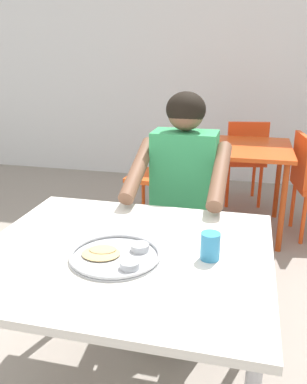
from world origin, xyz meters
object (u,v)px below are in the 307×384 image
Objects in this scene: thali_tray at (116,255)px; table_background_red at (236,156)px; table_foreground at (125,266)px; chair_foreground at (187,219)px; chair_red_left at (164,171)px; drinking_cup at (210,245)px; diner_foreground at (181,191)px; chair_red_far at (244,156)px.

thali_tray is 2.03m from table_background_red.
table_foreground is 1.30× the size of chair_foreground.
table_foreground is at bearing -99.79° from table_background_red.
table_background_red is at bearing 3.92° from chair_red_left.
drinking_cup is at bearing -73.21° from chair_red_left.
chair_red_left reaches higher than table_foreground.
diner_foreground reaches higher than chair_red_far.
drinking_cup is 0.12× the size of chair_red_far.
table_foreground is at bearing -178.51° from drinking_cup.
table_foreground is 10.82× the size of drinking_cup.
chair_foreground reaches higher than chair_red_far.
chair_red_far is at bearing 80.92° from diner_foreground.
chair_red_far is (0.29, 1.64, -0.00)m from chair_foreground.
table_background_red is (0.02, 1.92, -0.15)m from drinking_cup.
thali_tray is at bearing -97.97° from diner_foreground.
chair_foreground is (0.10, 0.91, -0.17)m from table_foreground.
diner_foreground is (-0.22, 0.68, -0.05)m from drinking_cup.
table_foreground is 0.34m from drinking_cup.
chair_red_left is (-0.58, -0.04, -0.15)m from table_background_red.
thali_tray is 1.01m from chair_foreground.
chair_red_left reaches higher than drinking_cup.
chair_foreground is at bearing 83.85° from table_foreground.
chair_red_far is at bearing 84.60° from table_background_red.
thali_tray reaches higher than table_background_red.
table_background_red is at bearing 89.55° from drinking_cup.
chair_foreground is at bearing -100.18° from chair_red_far.
table_foreground is 1.92m from chair_red_left.
thali_tray is at bearing -167.40° from drinking_cup.
diner_foreground reaches higher than table_foreground.
diner_foreground is at bearing 82.03° from thali_tray.
chair_foreground is at bearing 89.41° from diner_foreground.
thali_tray is at bearing -83.02° from chair_red_left.
table_foreground is 1.32× the size of chair_red_left.
chair_foreground reaches higher than drinking_cup.
table_foreground is 1.96m from table_background_red.
thali_tray is 0.40× the size of chair_red_left.
table_background_red is 0.63m from chair_red_far.
chair_red_far reaches higher than chair_red_left.
table_background_red is at bearing 79.15° from diner_foreground.
thali_tray is at bearing -98.76° from chair_red_far.
chair_foreground is at bearing 103.82° from drinking_cup.
diner_foreground reaches higher than chair_red_left.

